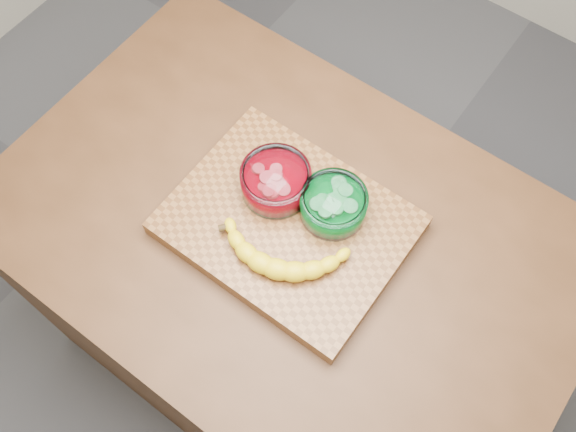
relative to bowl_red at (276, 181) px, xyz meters
The scene contains 6 objects.
ground 0.97m from the bowl_red, 34.89° to the right, with size 3.50×3.50×0.00m, color #525256.
counter 0.53m from the bowl_red, 34.89° to the right, with size 1.20×0.80×0.90m, color #4A2B16.
cutting_board 0.09m from the bowl_red, 34.89° to the right, with size 0.45×0.35×0.04m, color brown.
bowl_red is the anchor object (origin of this frame).
bowl_green 0.12m from the bowl_red, 11.88° to the left, with size 0.13×0.13×0.06m.
banana 0.13m from the bowl_red, 48.48° to the right, with size 0.27×0.17×0.04m, color yellow, non-canonical shape.
Camera 1 is at (0.33, -0.45, 2.06)m, focal length 40.00 mm.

